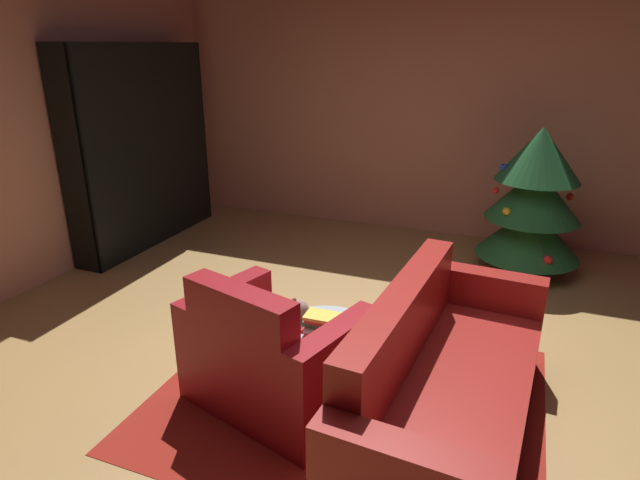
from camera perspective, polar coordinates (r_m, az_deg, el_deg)
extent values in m
plane|color=#AE854A|center=(3.61, 4.61, -14.21)|extent=(7.51, 7.51, 0.00)
cube|color=tan|center=(6.00, 13.77, 13.38)|extent=(6.38, 0.06, 2.75)
cube|color=maroon|center=(3.41, 2.98, -16.50)|extent=(2.28, 1.95, 0.01)
cube|color=black|center=(5.85, -17.54, 9.46)|extent=(0.03, 1.92, 2.07)
cube|color=black|center=(6.69, -13.50, 11.11)|extent=(0.32, 0.03, 2.07)
cube|color=black|center=(5.26, -25.19, 7.34)|extent=(0.32, 0.02, 2.07)
cube|color=black|center=(6.20, -17.63, 0.22)|extent=(0.30, 1.87, 0.03)
cube|color=black|center=(6.10, -17.96, 3.22)|extent=(0.30, 1.87, 0.03)
cube|color=black|center=(6.01, -18.31, 6.32)|extent=(0.30, 1.87, 0.02)
cube|color=black|center=(5.94, -18.68, 9.50)|extent=(0.30, 1.87, 0.02)
cube|color=black|center=(5.89, -19.06, 12.73)|extent=(0.30, 1.87, 0.02)
cube|color=black|center=(5.86, -19.45, 16.02)|extent=(0.30, 1.87, 0.02)
cube|color=black|center=(5.85, -19.86, 19.32)|extent=(0.30, 1.87, 0.03)
cube|color=black|center=(6.10, -19.11, 5.88)|extent=(0.05, 0.87, 0.54)
cube|color=black|center=(6.08, -18.93, 5.86)|extent=(0.03, 0.90, 0.57)
cube|color=gold|center=(6.88, -13.66, 3.74)|extent=(0.15, 0.04, 0.24)
cube|color=red|center=(6.82, -13.54, 3.82)|extent=(0.24, 0.03, 0.29)
cube|color=#0A7F90|center=(6.80, -13.75, 3.35)|extent=(0.22, 0.04, 0.20)
cube|color=#2A5298|center=(6.77, -14.21, 3.58)|extent=(0.17, 0.05, 0.27)
cube|color=orange|center=(6.72, -14.36, 3.24)|extent=(0.20, 0.05, 0.23)
cube|color=#49362F|center=(6.64, -14.39, 11.95)|extent=(0.19, 0.05, 0.20)
cube|color=gold|center=(6.59, -14.55, 11.81)|extent=(0.21, 0.03, 0.18)
cube|color=#2A528B|center=(6.57, -14.98, 11.93)|extent=(0.16, 0.03, 0.23)
cube|color=#B4301A|center=(6.54, -15.13, 11.81)|extent=(0.17, 0.04, 0.21)
cube|color=tan|center=(6.48, -15.22, 12.07)|extent=(0.22, 0.03, 0.29)
cube|color=#174D89|center=(6.45, -15.48, 11.97)|extent=(0.21, 0.04, 0.28)
cube|color=red|center=(6.41, -15.60, 11.52)|extent=(0.23, 0.03, 0.19)
cube|color=#533224|center=(6.39, -15.92, 11.51)|extent=(0.21, 0.05, 0.20)
cube|color=navy|center=(6.61, -14.58, 15.16)|extent=(0.19, 0.04, 0.26)
cube|color=#2D4787|center=(6.58, -14.92, 15.19)|extent=(0.17, 0.05, 0.28)
cube|color=orange|center=(6.53, -14.92, 14.77)|extent=(0.22, 0.03, 0.19)
cube|color=navy|center=(6.49, -15.15, 14.95)|extent=(0.23, 0.05, 0.25)
cube|color=#293E93|center=(6.47, -15.60, 14.76)|extent=(0.17, 0.03, 0.22)
cube|color=#9A3D97|center=(6.43, -15.68, 14.67)|extent=(0.21, 0.04, 0.20)
cube|color=teal|center=(6.40, -16.04, 14.78)|extent=(0.17, 0.03, 0.24)
cube|color=gold|center=(6.57, -14.72, 17.83)|extent=(0.24, 0.04, 0.20)
cube|color=purple|center=(6.54, -15.06, 17.94)|extent=(0.22, 0.04, 0.23)
cube|color=#A7968E|center=(6.50, -15.40, 17.70)|extent=(0.19, 0.04, 0.19)
cube|color=#93569C|center=(6.46, -15.55, 17.80)|extent=(0.22, 0.04, 0.22)
cube|color=#443D32|center=(6.43, -15.96, 17.82)|extent=(0.18, 0.04, 0.23)
cube|color=#51382E|center=(6.39, -16.16, 17.76)|extent=(0.19, 0.04, 0.23)
cube|color=#2F813F|center=(6.34, -16.36, 17.64)|extent=(0.22, 0.05, 0.21)
cube|color=#994195|center=(6.31, -16.62, 17.58)|extent=(0.21, 0.03, 0.20)
cube|color=maroon|center=(3.29, -4.62, -14.01)|extent=(0.88, 0.88, 0.39)
cube|color=maroon|center=(2.90, -8.56, -9.39)|extent=(0.73, 0.35, 0.46)
cube|color=maroon|center=(2.99, 1.59, -14.85)|extent=(0.33, 0.72, 0.64)
cube|color=maroon|center=(3.48, -9.98, -9.69)|extent=(0.33, 0.72, 0.64)
ellipsoid|color=gray|center=(3.20, -4.25, -9.08)|extent=(0.32, 0.25, 0.18)
sphere|color=gray|center=(3.23, -2.32, -7.58)|extent=(0.13, 0.13, 0.13)
cube|color=maroon|center=(3.09, 13.86, -16.99)|extent=(0.89, 1.66, 0.41)
cube|color=maroon|center=(2.91, 8.75, -9.09)|extent=(0.29, 1.62, 0.44)
cube|color=maroon|center=(3.77, 16.98, -7.80)|extent=(0.78, 0.22, 0.65)
cylinder|color=black|center=(3.25, 3.77, -13.98)|extent=(0.04, 0.04, 0.44)
cylinder|color=black|center=(3.44, 0.13, -11.77)|extent=(0.04, 0.04, 0.44)
cylinder|color=black|center=(3.18, -1.80, -14.72)|extent=(0.04, 0.04, 0.44)
cylinder|color=silver|center=(3.16, 0.62, -10.00)|extent=(0.66, 0.66, 0.02)
cube|color=red|center=(3.11, 0.33, -10.11)|extent=(0.18, 0.14, 0.03)
cube|color=red|center=(3.10, 0.23, -9.61)|extent=(0.22, 0.15, 0.02)
cube|color=#A1948B|center=(3.08, 0.26, -9.31)|extent=(0.21, 0.19, 0.02)
cube|color=#427343|center=(3.07, 0.32, -8.97)|extent=(0.22, 0.15, 0.03)
cube|color=red|center=(3.06, 0.32, -8.52)|extent=(0.19, 0.13, 0.02)
cube|color=yellow|center=(3.04, 0.31, -8.23)|extent=(0.21, 0.14, 0.02)
cylinder|color=maroon|center=(3.10, -2.75, -8.73)|extent=(0.07, 0.07, 0.17)
cylinder|color=maroon|center=(3.05, -2.79, -6.89)|extent=(0.03, 0.03, 0.06)
cylinder|color=brown|center=(5.44, 21.18, -2.28)|extent=(0.08, 0.08, 0.16)
cone|color=#226431|center=(5.33, 21.61, 0.92)|extent=(0.95, 0.95, 0.48)
cone|color=#226431|center=(5.23, 22.12, 4.66)|extent=(0.85, 0.85, 0.48)
cone|color=#226431|center=(5.15, 22.66, 8.54)|extent=(0.74, 0.74, 0.48)
sphere|color=red|center=(5.16, 18.44, 5.10)|extent=(0.06, 0.06, 0.06)
sphere|color=red|center=(5.40, 25.36, 4.25)|extent=(0.07, 0.07, 0.07)
sphere|color=blue|center=(5.12, 19.19, 7.42)|extent=(0.07, 0.07, 0.07)
sphere|color=yellow|center=(5.56, 21.43, 5.49)|extent=(0.07, 0.07, 0.07)
sphere|color=red|center=(5.33, 17.63, 2.35)|extent=(0.07, 0.07, 0.07)
sphere|color=yellow|center=(5.00, 19.47, 2.95)|extent=(0.07, 0.07, 0.07)
sphere|color=red|center=(5.06, 23.37, -1.97)|extent=(0.08, 0.08, 0.08)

